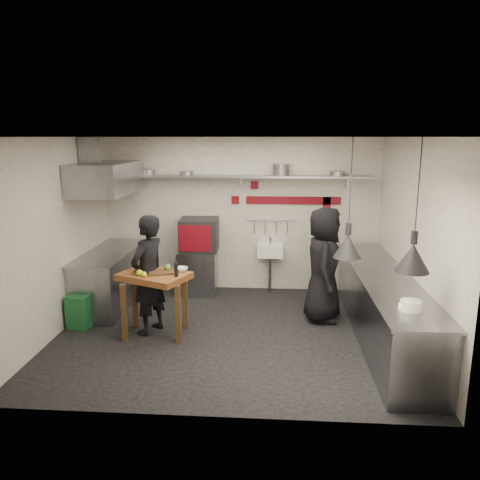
# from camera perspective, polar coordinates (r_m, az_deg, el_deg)

# --- Properties ---
(floor) EXTENTS (5.00, 5.00, 0.00)m
(floor) POSITION_cam_1_polar(r_m,az_deg,el_deg) (6.97, -1.11, -11.25)
(floor) COLOR black
(floor) RESTS_ON ground
(ceiling) EXTENTS (5.00, 5.00, 0.00)m
(ceiling) POSITION_cam_1_polar(r_m,az_deg,el_deg) (6.38, -1.22, 12.45)
(ceiling) COLOR beige
(ceiling) RESTS_ON floor
(wall_back) EXTENTS (5.00, 0.04, 2.80)m
(wall_back) POSITION_cam_1_polar(r_m,az_deg,el_deg) (8.59, 0.10, 3.07)
(wall_back) COLOR silver
(wall_back) RESTS_ON floor
(wall_front) EXTENTS (5.00, 0.04, 2.80)m
(wall_front) POSITION_cam_1_polar(r_m,az_deg,el_deg) (4.51, -3.59, -5.65)
(wall_front) COLOR silver
(wall_front) RESTS_ON floor
(wall_left) EXTENTS (0.04, 4.20, 2.80)m
(wall_left) POSITION_cam_1_polar(r_m,az_deg,el_deg) (7.20, -21.41, 0.37)
(wall_left) COLOR silver
(wall_left) RESTS_ON floor
(wall_right) EXTENTS (0.04, 4.20, 2.80)m
(wall_right) POSITION_cam_1_polar(r_m,az_deg,el_deg) (6.78, 20.38, -0.25)
(wall_right) COLOR silver
(wall_right) RESTS_ON floor
(red_band_horiz) EXTENTS (1.70, 0.02, 0.14)m
(red_band_horiz) POSITION_cam_1_polar(r_m,az_deg,el_deg) (8.51, 6.51, 4.82)
(red_band_horiz) COLOR maroon
(red_band_horiz) RESTS_ON wall_back
(red_band_vert) EXTENTS (0.14, 0.02, 1.10)m
(red_band_vert) POSITION_cam_1_polar(r_m,az_deg,el_deg) (8.64, 10.41, 1.57)
(red_band_vert) COLOR maroon
(red_band_vert) RESTS_ON wall_back
(red_tile_a) EXTENTS (0.14, 0.02, 0.14)m
(red_tile_a) POSITION_cam_1_polar(r_m,az_deg,el_deg) (8.48, 1.79, 6.70)
(red_tile_a) COLOR maroon
(red_tile_a) RESTS_ON wall_back
(red_tile_b) EXTENTS (0.14, 0.02, 0.14)m
(red_tile_b) POSITION_cam_1_polar(r_m,az_deg,el_deg) (8.53, -0.58, 4.91)
(red_tile_b) COLOR maroon
(red_tile_b) RESTS_ON wall_back
(back_shelf) EXTENTS (4.60, 0.34, 0.04)m
(back_shelf) POSITION_cam_1_polar(r_m,az_deg,el_deg) (8.32, 0.02, 7.77)
(back_shelf) COLOR slate
(back_shelf) RESTS_ON wall_back
(shelf_bracket_left) EXTENTS (0.04, 0.06, 0.24)m
(shelf_bracket_left) POSITION_cam_1_polar(r_m,az_deg,el_deg) (8.81, -12.43, 7.09)
(shelf_bracket_left) COLOR slate
(shelf_bracket_left) RESTS_ON wall_back
(shelf_bracket_mid) EXTENTS (0.04, 0.06, 0.24)m
(shelf_bracket_mid) POSITION_cam_1_polar(r_m,az_deg,el_deg) (8.48, 0.09, 7.18)
(shelf_bracket_mid) COLOR slate
(shelf_bracket_mid) RESTS_ON wall_back
(shelf_bracket_right) EXTENTS (0.04, 0.06, 0.24)m
(shelf_bracket_right) POSITION_cam_1_polar(r_m,az_deg,el_deg) (8.56, 12.98, 6.91)
(shelf_bracket_right) COLOR slate
(shelf_bracket_right) RESTS_ON wall_back
(pan_far_left) EXTENTS (0.34, 0.34, 0.09)m
(pan_far_left) POSITION_cam_1_polar(r_m,az_deg,el_deg) (8.59, -11.14, 8.12)
(pan_far_left) COLOR slate
(pan_far_left) RESTS_ON back_shelf
(pan_mid_left) EXTENTS (0.26, 0.26, 0.07)m
(pan_mid_left) POSITION_cam_1_polar(r_m,az_deg,el_deg) (8.43, -6.51, 8.13)
(pan_mid_left) COLOR slate
(pan_mid_left) RESTS_ON back_shelf
(stock_pot) EXTENTS (0.36, 0.36, 0.20)m
(stock_pot) POSITION_cam_1_polar(r_m,az_deg,el_deg) (8.29, 5.04, 8.54)
(stock_pot) COLOR slate
(stock_pot) RESTS_ON back_shelf
(pan_right) EXTENTS (0.33, 0.33, 0.08)m
(pan_right) POSITION_cam_1_polar(r_m,az_deg,el_deg) (8.37, 11.77, 7.95)
(pan_right) COLOR slate
(pan_right) RESTS_ON back_shelf
(oven_stand) EXTENTS (0.71, 0.65, 0.80)m
(oven_stand) POSITION_cam_1_polar(r_m,az_deg,el_deg) (8.56, -5.19, -3.87)
(oven_stand) COLOR slate
(oven_stand) RESTS_ON floor
(combi_oven) EXTENTS (0.69, 0.65, 0.58)m
(combi_oven) POSITION_cam_1_polar(r_m,az_deg,el_deg) (8.40, -4.99, 0.66)
(combi_oven) COLOR black
(combi_oven) RESTS_ON oven_stand
(oven_door) EXTENTS (0.56, 0.06, 0.46)m
(oven_door) POSITION_cam_1_polar(r_m,az_deg,el_deg) (8.10, -5.49, 0.21)
(oven_door) COLOR maroon
(oven_door) RESTS_ON combi_oven
(oven_glass) EXTENTS (0.35, 0.03, 0.34)m
(oven_glass) POSITION_cam_1_polar(r_m,az_deg,el_deg) (8.13, -5.69, 0.26)
(oven_glass) COLOR black
(oven_glass) RESTS_ON oven_door
(hand_sink) EXTENTS (0.46, 0.34, 0.22)m
(hand_sink) POSITION_cam_1_polar(r_m,az_deg,el_deg) (8.51, 3.71, -1.29)
(hand_sink) COLOR white
(hand_sink) RESTS_ON wall_back
(sink_tap) EXTENTS (0.03, 0.03, 0.14)m
(sink_tap) POSITION_cam_1_polar(r_m,az_deg,el_deg) (8.47, 3.73, -0.11)
(sink_tap) COLOR slate
(sink_tap) RESTS_ON hand_sink
(sink_drain) EXTENTS (0.06, 0.06, 0.66)m
(sink_drain) POSITION_cam_1_polar(r_m,az_deg,el_deg) (8.59, 3.67, -4.21)
(sink_drain) COLOR slate
(sink_drain) RESTS_ON floor
(utensil_rail) EXTENTS (0.90, 0.02, 0.02)m
(utensil_rail) POSITION_cam_1_polar(r_m,az_deg,el_deg) (8.54, 3.77, 2.45)
(utensil_rail) COLOR slate
(utensil_rail) RESTS_ON wall_back
(counter_right) EXTENTS (0.70, 3.80, 0.90)m
(counter_right) POSITION_cam_1_polar(r_m,az_deg,el_deg) (6.95, 16.99, -7.87)
(counter_right) COLOR slate
(counter_right) RESTS_ON floor
(counter_right_top) EXTENTS (0.76, 3.90, 0.03)m
(counter_right_top) POSITION_cam_1_polar(r_m,az_deg,el_deg) (6.81, 17.24, -4.20)
(counter_right_top) COLOR slate
(counter_right_top) RESTS_ON counter_right
(plate_stack) EXTENTS (0.26, 0.26, 0.11)m
(plate_stack) POSITION_cam_1_polar(r_m,az_deg,el_deg) (5.53, 20.11, -7.50)
(plate_stack) COLOR white
(plate_stack) RESTS_ON counter_right_top
(small_bowl_right) EXTENTS (0.24, 0.24, 0.05)m
(small_bowl_right) POSITION_cam_1_polar(r_m,az_deg,el_deg) (5.56, 19.81, -7.69)
(small_bowl_right) COLOR white
(small_bowl_right) RESTS_ON counter_right_top
(counter_left) EXTENTS (0.70, 1.90, 0.90)m
(counter_left) POSITION_cam_1_polar(r_m,az_deg,el_deg) (8.23, -15.58, -4.60)
(counter_left) COLOR slate
(counter_left) RESTS_ON floor
(counter_left_top) EXTENTS (0.76, 2.00, 0.03)m
(counter_left_top) POSITION_cam_1_polar(r_m,az_deg,el_deg) (8.11, -15.77, -1.46)
(counter_left_top) COLOR slate
(counter_left_top) RESTS_ON counter_left
(extractor_hood) EXTENTS (0.78, 1.60, 0.50)m
(extractor_hood) POSITION_cam_1_polar(r_m,az_deg,el_deg) (7.90, -15.95, 7.26)
(extractor_hood) COLOR slate
(extractor_hood) RESTS_ON ceiling
(hood_duct) EXTENTS (0.28, 0.28, 0.50)m
(hood_duct) POSITION_cam_1_polar(r_m,az_deg,el_deg) (7.96, -17.84, 10.07)
(hood_duct) COLOR slate
(hood_duct) RESTS_ON ceiling
(green_bin) EXTENTS (0.36, 0.36, 0.50)m
(green_bin) POSITION_cam_1_polar(r_m,az_deg,el_deg) (7.47, -18.89, -8.20)
(green_bin) COLOR #18582B
(green_bin) RESTS_ON floor
(prep_table) EXTENTS (1.10, 0.96, 0.92)m
(prep_table) POSITION_cam_1_polar(r_m,az_deg,el_deg) (6.86, -10.26, -7.68)
(prep_table) COLOR brown
(prep_table) RESTS_ON floor
(cutting_board) EXTENTS (0.43, 0.36, 0.02)m
(cutting_board) POSITION_cam_1_polar(r_m,az_deg,el_deg) (6.70, -9.52, -3.90)
(cutting_board) COLOR #4B331B
(cutting_board) RESTS_ON prep_table
(pepper_mill) EXTENTS (0.06, 0.06, 0.20)m
(pepper_mill) POSITION_cam_1_polar(r_m,az_deg,el_deg) (6.49, -7.79, -3.59)
(pepper_mill) COLOR black
(pepper_mill) RESTS_ON prep_table
(lemon_a) EXTENTS (0.10, 0.10, 0.09)m
(lemon_a) POSITION_cam_1_polar(r_m,az_deg,el_deg) (6.64, -12.16, -3.92)
(lemon_a) COLOR yellow
(lemon_a) RESTS_ON prep_table
(lemon_b) EXTENTS (0.10, 0.10, 0.07)m
(lemon_b) POSITION_cam_1_polar(r_m,az_deg,el_deg) (6.57, -11.63, -4.10)
(lemon_b) COLOR yellow
(lemon_b) RESTS_ON prep_table
(veg_ball) EXTENTS (0.13, 0.13, 0.10)m
(veg_ball) POSITION_cam_1_polar(r_m,az_deg,el_deg) (6.79, -8.83, -3.34)
(veg_ball) COLOR #517B2B
(veg_ball) RESTS_ON prep_table
(steel_tray) EXTENTS (0.20, 0.14, 0.03)m
(steel_tray) POSITION_cam_1_polar(r_m,az_deg,el_deg) (6.91, -11.51, -3.46)
(steel_tray) COLOR slate
(steel_tray) RESTS_ON prep_table
(bowl) EXTENTS (0.20, 0.20, 0.06)m
(bowl) POSITION_cam_1_polar(r_m,az_deg,el_deg) (6.75, -7.13, -3.56)
(bowl) COLOR white
(bowl) RESTS_ON prep_table
(heat_lamp_near) EXTENTS (0.33, 0.33, 1.37)m
(heat_lamp_near) POSITION_cam_1_polar(r_m,az_deg,el_deg) (5.45, 13.27, 4.89)
(heat_lamp_near) COLOR black
(heat_lamp_near) RESTS_ON ceiling
(heat_lamp_far) EXTENTS (0.47, 0.47, 1.42)m
(heat_lamp_far) POSITION_cam_1_polar(r_m,az_deg,el_deg) (5.24, 20.77, 3.85)
(heat_lamp_far) COLOR black
(heat_lamp_far) RESTS_ON ceiling
(chef_left) EXTENTS (0.64, 0.75, 1.74)m
(chef_left) POSITION_cam_1_polar(r_m,az_deg,el_deg) (6.83, -11.12, -4.20)
(chef_left) COLOR black
(chef_left) RESTS_ON floor
(chef_right) EXTENTS (0.64, 0.91, 1.78)m
(chef_right) POSITION_cam_1_polar(r_m,az_deg,el_deg) (7.27, 10.14, -2.98)
(chef_right) COLOR black
(chef_right) RESTS_ON floor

